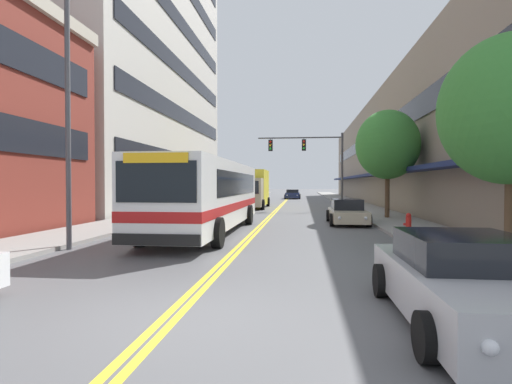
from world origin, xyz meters
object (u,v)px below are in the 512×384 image
car_charcoal_parked_left_mid (216,203)px  street_tree_right_near (510,110)px  street_tree_right_mid (388,145)px  car_navy_moving_lead (293,194)px  fire_hydrant (408,225)px  city_bus (209,193)px  street_lamp_left_near (78,91)px  car_champagne_parked_right_mid (347,213)px  box_truck (252,189)px  car_silver_parked_right_foreground (467,283)px  traffic_signal_mast (312,155)px

car_charcoal_parked_left_mid → street_tree_right_near: 21.53m
street_tree_right_mid → car_navy_moving_lead: bearing=101.0°
fire_hydrant → car_charcoal_parked_left_mid: bearing=127.0°
car_charcoal_parked_left_mid → street_tree_right_near: size_ratio=0.83×
city_bus → street_lamp_left_near: (-2.96, -5.08, 3.29)m
car_champagne_parked_right_mid → car_navy_moving_lead: bearing=96.0°
box_truck → fire_hydrant: 20.73m
street_lamp_left_near → fire_hydrant: size_ratio=9.71×
car_charcoal_parked_left_mid → fire_hydrant: 17.05m
fire_hydrant → car_silver_parked_right_foreground: bearing=-99.4°
car_navy_moving_lead → street_tree_right_mid: 33.05m
city_bus → street_tree_right_mid: size_ratio=1.99×
street_tree_right_near → box_truck: bearing=113.0°
city_bus → street_tree_right_mid: (8.92, 6.98, 2.65)m
fire_hydrant → street_tree_right_near: bearing=-69.7°
box_truck → street_tree_right_mid: bearing=-48.5°
box_truck → street_tree_right_near: bearing=-67.0°
car_charcoal_parked_left_mid → fire_hydrant: (10.26, -13.61, -0.07)m
street_tree_right_mid → car_silver_parked_right_foreground: bearing=-98.0°
car_charcoal_parked_left_mid → street_lamp_left_near: bearing=-92.1°
car_navy_moving_lead → car_charcoal_parked_left_mid: bearing=-100.4°
city_bus → car_charcoal_parked_left_mid: size_ratio=2.54×
traffic_signal_mast → fire_hydrant: (3.15, -17.30, -3.88)m
car_champagne_parked_right_mid → street_lamp_left_near: (-9.30, -9.28, 4.39)m
car_charcoal_parked_left_mid → car_navy_moving_lead: bearing=79.6°
fire_hydrant → street_tree_right_mid: bearing=83.5°
car_charcoal_parked_left_mid → car_silver_parked_right_foreground: (8.75, -22.78, -0.02)m
car_silver_parked_right_foreground → street_tree_right_mid: street_tree_right_mid is taller
car_champagne_parked_right_mid → street_tree_right_mid: street_tree_right_mid is taller
fire_hydrant → car_champagne_parked_right_mid: bearing=105.6°
box_truck → street_tree_right_mid: street_tree_right_mid is taller
street_tree_right_near → street_tree_right_mid: 12.63m
box_truck → car_silver_parked_right_foreground: bearing=-76.5°
car_charcoal_parked_left_mid → car_champagne_parked_right_mid: car_charcoal_parked_left_mid is taller
street_tree_right_near → street_lamp_left_near: bearing=177.4°
car_champagne_parked_right_mid → car_navy_moving_lead: 35.22m
car_charcoal_parked_left_mid → car_silver_parked_right_foreground: bearing=-69.0°
street_lamp_left_near → fire_hydrant: (10.89, 3.54, -4.42)m
car_charcoal_parked_left_mid → street_tree_right_mid: street_tree_right_mid is taller
car_navy_moving_lead → car_silver_parked_right_foreground: bearing=-85.7°
car_navy_moving_lead → box_truck: bearing=-97.8°
box_truck → fire_hydrant: (8.26, -18.98, -1.10)m
city_bus → street_tree_right_near: bearing=-30.8°
box_truck → street_lamp_left_near: size_ratio=0.84×
car_navy_moving_lead → street_lamp_left_near: 44.87m
street_tree_right_near → street_tree_right_mid: street_tree_right_mid is taller
box_truck → fire_hydrant: size_ratio=8.20×
car_charcoal_parked_left_mid → car_champagne_parked_right_mid: size_ratio=1.10×
car_navy_moving_lead → street_lamp_left_near: (-5.61, -44.30, 4.37)m
street_lamp_left_near → car_charcoal_parked_left_mid: bearing=87.9°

